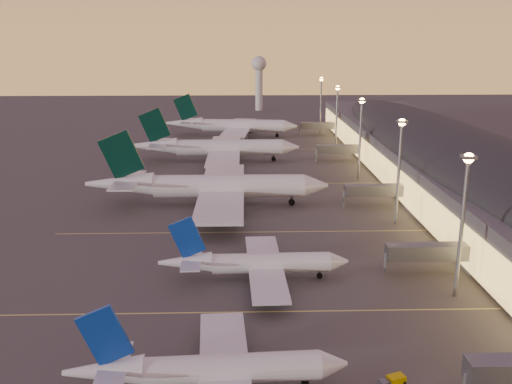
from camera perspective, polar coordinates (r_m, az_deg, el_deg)
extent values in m
plane|color=#44423F|center=(101.74, -0.40, -10.61)|extent=(700.00, 700.00, 0.00)
cylinder|color=silver|center=(76.46, -2.30, -17.23)|extent=(22.64, 4.99, 3.83)
cone|color=silver|center=(77.95, 7.75, -16.68)|extent=(3.82, 4.01, 3.83)
cone|color=silver|center=(77.45, -15.00, -16.92)|extent=(10.33, 4.35, 3.83)
cube|color=silver|center=(76.80, -3.14, -17.68)|extent=(8.20, 32.51, 0.42)
cylinder|color=navy|center=(83.50, -2.76, -15.75)|extent=(5.22, 3.13, 2.87)
cube|color=navy|center=(74.87, -14.88, -13.72)|extent=(7.03, 0.94, 8.30)
cube|color=silver|center=(76.94, -14.09, -16.59)|extent=(4.22, 11.77, 0.27)
cylinder|color=black|center=(78.78, 4.97, -18.52)|extent=(0.32, 0.32, 1.51)
cylinder|color=black|center=(80.13, -3.72, -17.84)|extent=(0.32, 0.32, 1.51)
cylinder|color=black|center=(80.25, -3.72, -17.97)|extent=(1.10, 0.72, 1.07)
cylinder|color=silver|center=(107.83, 1.52, -7.10)|extent=(22.19, 4.30, 3.76)
cone|color=silver|center=(109.55, 8.27, -6.89)|extent=(3.66, 3.85, 3.76)
cone|color=silver|center=(107.64, -7.09, -6.99)|extent=(10.07, 4.01, 3.76)
cube|color=silver|center=(108.01, 0.94, -7.43)|extent=(7.19, 31.84, 0.41)
cylinder|color=navy|center=(114.97, 1.06, -6.66)|extent=(5.06, 2.94, 2.82)
cylinder|color=navy|center=(102.22, 1.62, -9.59)|extent=(5.06, 2.94, 2.82)
cube|color=navy|center=(105.85, -6.91, -4.54)|extent=(6.91, 0.73, 8.16)
cube|color=silver|center=(107.34, -6.45, -6.70)|extent=(3.84, 11.49, 0.26)
cylinder|color=black|center=(109.95, 6.38, -8.22)|extent=(0.31, 0.31, 1.49)
cylinder|color=black|center=(110.03, 6.38, -8.32)|extent=(1.07, 0.68, 1.05)
cylinder|color=black|center=(111.16, 0.47, -7.85)|extent=(0.31, 0.31, 1.49)
cylinder|color=black|center=(111.24, 0.47, -7.95)|extent=(1.07, 0.68, 1.05)
cylinder|color=black|center=(106.35, 0.65, -8.97)|extent=(0.31, 0.31, 1.49)
cylinder|color=black|center=(106.44, 0.65, -9.07)|extent=(1.07, 0.68, 1.05)
cylinder|color=silver|center=(153.31, -2.70, 0.61)|extent=(40.36, 6.43, 6.10)
cone|color=silver|center=(154.45, 6.01, 0.65)|extent=(6.55, 6.15, 6.10)
cone|color=silver|center=(156.68, -13.46, 0.81)|extent=(18.26, 6.25, 6.10)
cube|color=silver|center=(153.66, -3.42, 0.22)|extent=(12.20, 59.02, 0.67)
cylinder|color=#5C5E64|center=(166.66, -2.80, 0.71)|extent=(9.14, 4.65, 4.57)
cylinder|color=#5C5E64|center=(141.75, -3.08, -1.95)|extent=(9.14, 4.65, 4.57)
cube|color=black|center=(154.74, -13.32, 3.63)|extent=(12.03, 1.02, 13.53)
cube|color=silver|center=(156.00, -12.69, 1.14)|extent=(6.68, 21.27, 0.43)
cylinder|color=black|center=(154.93, 3.59, -0.88)|extent=(0.49, 0.49, 2.44)
cylinder|color=black|center=(155.03, 3.59, -1.01)|extent=(1.72, 1.08, 1.71)
cylinder|color=black|center=(158.68, -3.82, -0.49)|extent=(0.49, 0.49, 2.44)
cylinder|color=black|center=(158.78, -3.82, -0.62)|extent=(1.72, 1.08, 1.71)
cylinder|color=black|center=(150.50, -3.96, -1.38)|extent=(0.49, 0.49, 2.44)
cylinder|color=black|center=(150.61, -3.96, -1.52)|extent=(1.72, 1.08, 1.71)
cylinder|color=silver|center=(207.91, -2.65, 4.47)|extent=(38.22, 6.09, 5.77)
cone|color=silver|center=(208.51, 3.47, 4.49)|extent=(6.21, 5.82, 5.77)
cone|color=silver|center=(210.33, -10.25, 4.57)|extent=(17.29, 5.92, 5.77)
cube|color=silver|center=(208.16, -3.16, 4.20)|extent=(11.55, 55.89, 0.63)
cylinder|color=#5C5E64|center=(220.54, -2.73, 4.33)|extent=(8.66, 4.40, 4.33)
cylinder|color=#5C5E64|center=(196.51, -2.91, 2.95)|extent=(8.66, 4.40, 4.33)
cube|color=black|center=(208.95, -10.11, 6.58)|extent=(11.39, 0.96, 12.81)
cube|color=silver|center=(209.86, -9.69, 4.81)|extent=(6.33, 20.14, 0.40)
cylinder|color=black|center=(208.91, 1.77, 3.41)|extent=(0.47, 0.47, 2.31)
cylinder|color=black|center=(208.99, 1.77, 3.31)|extent=(1.62, 1.02, 1.62)
cylinder|color=black|center=(212.77, -3.44, 3.61)|extent=(0.47, 0.47, 2.31)
cylinder|color=black|center=(212.84, -3.44, 3.52)|extent=(1.62, 1.02, 1.62)
cylinder|color=black|center=(204.87, -3.53, 3.14)|extent=(0.47, 0.47, 2.31)
cylinder|color=black|center=(204.95, -3.53, 3.05)|extent=(1.62, 1.02, 1.62)
cylinder|color=silver|center=(259.75, -1.32, 6.66)|extent=(37.48, 9.86, 5.61)
cone|color=silver|center=(258.29, 3.46, 6.58)|extent=(6.59, 6.26, 5.61)
cone|color=silver|center=(263.94, -7.18, 6.84)|extent=(17.28, 7.51, 5.61)
cube|color=silver|center=(260.10, -1.71, 6.45)|extent=(16.97, 55.08, 0.62)
cylinder|color=#5C5E64|center=(271.97, -1.17, 6.44)|extent=(8.80, 5.15, 4.20)
cylinder|color=#5C5E64|center=(248.59, -1.76, 5.59)|extent=(8.80, 5.15, 4.20)
cube|color=black|center=(262.79, -7.05, 8.40)|extent=(11.08, 2.12, 12.44)
cube|color=silver|center=(263.39, -6.75, 7.02)|extent=(8.20, 20.07, 0.39)
cylinder|color=black|center=(259.14, 2.13, 5.75)|extent=(0.50, 0.50, 2.24)
cylinder|color=black|center=(259.20, 2.13, 5.68)|extent=(1.67, 1.16, 1.57)
cylinder|color=black|center=(264.56, -1.87, 5.95)|extent=(0.50, 0.50, 2.24)
cylinder|color=black|center=(264.61, -1.87, 5.88)|extent=(1.67, 1.16, 1.57)
cylinder|color=black|center=(256.88, -2.08, 5.67)|extent=(0.50, 0.50, 2.24)
cylinder|color=black|center=(256.93, -2.08, 5.59)|extent=(1.67, 1.16, 1.57)
cube|color=#494A4F|center=(180.11, 19.20, 2.17)|extent=(40.00, 255.00, 12.00)
ellipsoid|color=black|center=(178.92, 19.37, 4.04)|extent=(39.00, 253.00, 10.92)
cube|color=#EDBB5C|center=(174.20, 12.94, 1.87)|extent=(0.40, 244.80, 8.00)
cube|color=#5C5E64|center=(114.82, 16.79, -5.74)|extent=(16.00, 3.20, 3.00)
cylinder|color=gray|center=(113.42, 12.83, -6.97)|extent=(0.70, 0.70, 4.40)
cube|color=#5C5E64|center=(155.99, 11.73, 0.18)|extent=(16.00, 3.20, 3.00)
cylinder|color=gray|center=(154.96, 8.80, -0.66)|extent=(0.70, 0.70, 4.40)
cube|color=#5C5E64|center=(210.40, 8.24, 4.27)|extent=(16.00, 3.20, 3.00)
cylinder|color=gray|center=(209.64, 6.05, 3.66)|extent=(0.70, 0.70, 4.40)
cube|color=#5C5E64|center=(264.92, 6.21, 6.63)|extent=(16.00, 3.20, 3.00)
cylinder|color=gray|center=(264.32, 4.46, 6.14)|extent=(0.70, 0.70, 4.40)
cylinder|color=gray|center=(104.04, 19.86, -3.53)|extent=(0.70, 0.70, 25.00)
cube|color=gray|center=(100.84, 20.51, 3.31)|extent=(2.20, 2.20, 0.50)
sphere|color=#FFB559|center=(100.88, 20.50, 3.20)|extent=(1.80, 1.80, 1.80)
cylinder|color=gray|center=(140.48, 14.07, 1.73)|extent=(0.70, 0.70, 25.00)
cube|color=gray|center=(138.13, 14.41, 6.85)|extent=(2.20, 2.20, 0.50)
sphere|color=#FFB559|center=(138.16, 14.40, 6.77)|extent=(1.80, 1.80, 1.80)
cylinder|color=gray|center=(183.26, 10.36, 5.07)|extent=(0.70, 0.70, 25.00)
cube|color=gray|center=(181.46, 10.56, 9.02)|extent=(2.20, 2.20, 0.50)
sphere|color=#FFB559|center=(181.48, 10.55, 8.96)|extent=(1.80, 1.80, 1.80)
cylinder|color=gray|center=(226.90, 8.05, 7.13)|extent=(0.70, 0.70, 25.00)
cube|color=gray|center=(225.45, 8.18, 10.33)|extent=(2.20, 2.20, 0.50)
sphere|color=#FFB559|center=(225.47, 8.17, 10.28)|extent=(1.80, 1.80, 1.80)
cylinder|color=gray|center=(270.99, 6.48, 8.52)|extent=(0.70, 0.70, 25.00)
cube|color=gray|center=(269.77, 6.56, 11.20)|extent=(2.20, 2.20, 0.50)
sphere|color=#FFB559|center=(269.79, 6.56, 11.16)|extent=(1.80, 1.80, 1.80)
cylinder|color=silver|center=(353.01, 0.30, 10.29)|extent=(4.40, 4.40, 26.00)
sphere|color=silver|center=(351.98, 0.30, 12.72)|extent=(9.00, 9.00, 9.00)
cube|color=#D8C659|center=(97.27, -0.34, -11.90)|extent=(90.00, 0.36, 0.00)
cube|color=#D8C659|center=(134.06, -0.73, -4.03)|extent=(90.00, 0.36, 0.00)
cube|color=#D8C659|center=(177.12, -0.97, 0.83)|extent=(90.00, 0.36, 0.00)
cube|color=#D8C659|center=(230.76, -1.14, 4.27)|extent=(90.00, 0.36, 0.00)
cube|color=#C8A700|center=(81.78, 13.82, -17.74)|extent=(2.68, 2.17, 1.06)
cube|color=#5C5E64|center=(80.98, 12.76, -18.15)|extent=(1.71, 1.65, 0.77)
cylinder|color=black|center=(82.89, 14.02, -17.52)|extent=(0.46, 0.31, 0.43)
cylinder|color=black|center=(81.93, 14.64, -18.00)|extent=(0.46, 0.31, 0.43)
cylinder|color=black|center=(81.99, 12.98, -17.85)|extent=(0.46, 0.31, 0.43)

